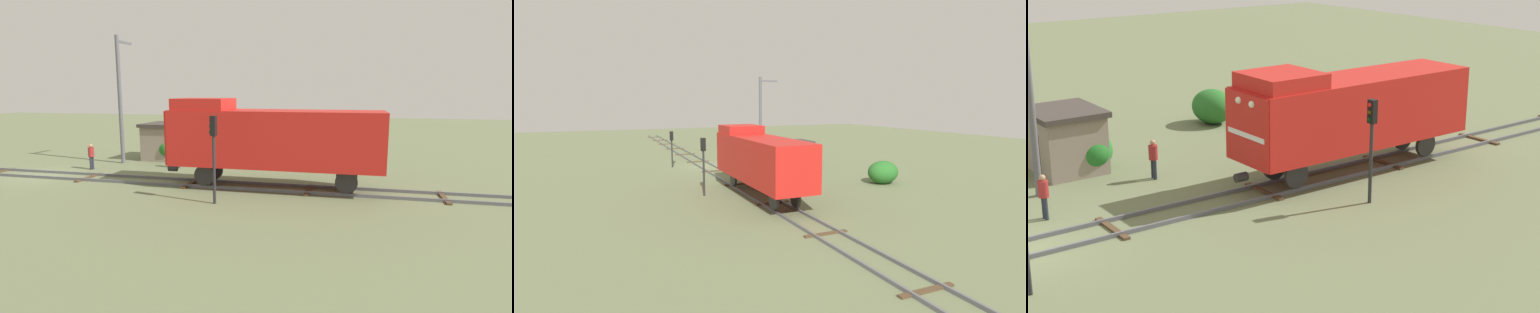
% 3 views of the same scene
% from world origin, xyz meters
% --- Properties ---
extents(ground_plane, '(117.95, 117.95, 0.00)m').
position_xyz_m(ground_plane, '(0.00, 0.00, 0.00)').
color(ground_plane, '#66704C').
extents(railway_track, '(2.40, 78.63, 0.16)m').
position_xyz_m(railway_track, '(0.00, 0.00, 0.07)').
color(railway_track, '#595960').
rests_on(railway_track, ground).
extents(locomotive, '(2.90, 11.60, 4.60)m').
position_xyz_m(locomotive, '(0.00, 14.36, 2.77)').
color(locomotive, red).
rests_on(locomotive, railway_track).
extents(traffic_signal_near, '(0.32, 0.34, 3.60)m').
position_xyz_m(traffic_signal_near, '(3.20, -0.80, 2.52)').
color(traffic_signal_near, '#262628').
rests_on(traffic_signal_near, ground).
extents(traffic_signal_mid, '(0.32, 0.34, 4.06)m').
position_xyz_m(traffic_signal_mid, '(3.40, 12.39, 2.83)').
color(traffic_signal_mid, '#262628').
rests_on(traffic_signal_mid, ground).
extents(worker_near_track, '(0.38, 0.38, 1.70)m').
position_xyz_m(worker_near_track, '(-2.40, 1.79, 1.00)').
color(worker_near_track, '#262B38').
rests_on(worker_near_track, ground).
extents(worker_by_signal, '(0.38, 0.38, 1.70)m').
position_xyz_m(worker_by_signal, '(-4.20, 7.15, 1.00)').
color(worker_by_signal, '#262B38').
rests_on(worker_by_signal, ground).
extents(catenary_mast, '(1.94, 0.28, 8.94)m').
position_xyz_m(catenary_mast, '(-5.06, 2.51, 4.72)').
color(catenary_mast, '#595960').
rests_on(catenary_mast, ground).
extents(relay_hut, '(3.50, 2.90, 2.74)m').
position_xyz_m(relay_hut, '(-7.50, 4.68, 1.39)').
color(relay_hut, gray).
rests_on(relay_hut, ground).
extents(bush_near, '(2.54, 2.08, 1.85)m').
position_xyz_m(bush_near, '(-10.78, 14.15, 0.92)').
color(bush_near, '#276826').
rests_on(bush_near, ground).
extents(bush_mid, '(2.53, 2.07, 1.84)m').
position_xyz_m(bush_mid, '(-6.98, 5.43, 0.92)').
color(bush_mid, '#237026').
rests_on(bush_mid, ground).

